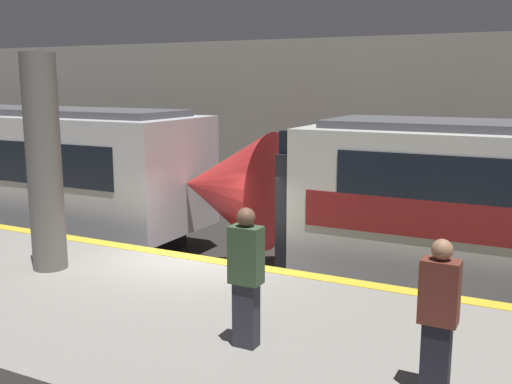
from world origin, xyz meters
name	(u,v)px	position (x,y,z in m)	size (l,w,h in m)	color
ground_plane	(195,312)	(0.00, 0.00, 0.00)	(120.00, 120.00, 0.00)	#282623
platform	(110,330)	(0.00, -2.34, 0.55)	(40.00, 4.69, 1.12)	gray
station_rear_barrier	(331,136)	(0.00, 7.11, 2.71)	(50.00, 0.15, 5.42)	#B2AD9E
support_pillar_near	(44,163)	(-1.75, -1.78, 2.90)	(0.57, 0.57, 3.60)	slate
person_waiting	(438,314)	(4.88, -3.02, 1.96)	(0.38, 0.24, 1.62)	black
person_walking	(246,274)	(2.65, -2.93, 2.01)	(0.38, 0.24, 1.70)	#2D2D38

